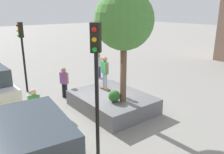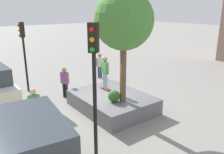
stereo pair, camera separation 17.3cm
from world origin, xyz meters
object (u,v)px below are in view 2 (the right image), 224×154
at_px(planter_ledge, 112,102).
at_px(bystander_watching, 34,103).
at_px(passerby_with_bag, 100,64).
at_px(skateboarder, 105,70).
at_px(traffic_light_median, 94,71).
at_px(traffic_light_corner, 23,45).
at_px(skateboard, 105,88).
at_px(pedestrian_crossing, 65,80).
at_px(plaza_tree, 124,21).

height_order(planter_ledge, bystander_watching, bystander_watching).
height_order(planter_ledge, passerby_with_bag, passerby_with_bag).
bearing_deg(skateboarder, bystander_watching, 89.05).
bearing_deg(planter_ledge, skateboarder, -12.48).
distance_m(traffic_light_median, passerby_with_bag, 9.56).
xyz_separation_m(planter_ledge, passerby_with_bag, (4.82, -2.52, 0.63)).
distance_m(skateboarder, traffic_light_corner, 5.12).
distance_m(skateboarder, traffic_light_median, 4.91).
xyz_separation_m(planter_ledge, traffic_light_corner, (5.08, 2.50, 2.42)).
bearing_deg(planter_ledge, skateboard, -12.48).
bearing_deg(skateboard, traffic_light_median, 141.07).
height_order(planter_ledge, skateboarder, skateboarder).
bearing_deg(traffic_light_median, traffic_light_corner, -2.14).
bearing_deg(planter_ledge, pedestrian_crossing, 22.18).
distance_m(planter_ledge, plaza_tree, 4.02).
bearing_deg(skateboard, planter_ledge, 167.52).
bearing_deg(traffic_light_median, passerby_with_bag, -34.74).
xyz_separation_m(passerby_with_bag, bystander_watching, (-3.92, 6.02, -0.12)).
distance_m(skateboard, skateboarder, 0.98).
relative_size(planter_ledge, bystander_watching, 2.53).
distance_m(planter_ledge, traffic_light_corner, 6.16).
xyz_separation_m(planter_ledge, skateboarder, (0.84, -0.19, 1.41)).
relative_size(planter_ledge, skateboarder, 2.35).
relative_size(skateboarder, bystander_watching, 1.08).
relative_size(skateboard, skateboarder, 0.48).
height_order(plaza_tree, pedestrian_crossing, plaza_tree).
bearing_deg(bystander_watching, skateboard, -90.95).
height_order(plaza_tree, skateboard, plaza_tree).
bearing_deg(pedestrian_crossing, passerby_with_bag, -61.25).
height_order(planter_ledge, skateboard, skateboard).
xyz_separation_m(skateboard, traffic_light_median, (-3.70, 2.99, 2.22)).
bearing_deg(passerby_with_bag, bystander_watching, 123.05).
xyz_separation_m(traffic_light_median, bystander_watching, (3.76, 0.70, -2.13)).
distance_m(traffic_light_corner, bystander_watching, 4.70).
height_order(skateboard, passerby_with_bag, passerby_with_bag).
distance_m(pedestrian_crossing, bystander_watching, 3.03).
relative_size(traffic_light_corner, passerby_with_bag, 2.33).
distance_m(traffic_light_corner, traffic_light_median, 7.95).
distance_m(plaza_tree, pedestrian_crossing, 5.09).
bearing_deg(plaza_tree, pedestrian_crossing, 15.91).
xyz_separation_m(plaza_tree, skateboard, (1.76, -0.27, -3.48)).
distance_m(traffic_light_corner, passerby_with_bag, 5.34).
distance_m(skateboarder, bystander_watching, 3.80).
bearing_deg(passerby_with_bag, traffic_light_median, 145.26).
relative_size(plaza_tree, bystander_watching, 3.12).
bearing_deg(pedestrian_crossing, traffic_light_corner, 30.88).
height_order(skateboarder, bystander_watching, skateboarder).
xyz_separation_m(plaza_tree, skateboarder, (1.76, -0.27, -2.51)).
bearing_deg(skateboard, bystander_watching, 89.05).
distance_m(passerby_with_bag, bystander_watching, 7.19).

